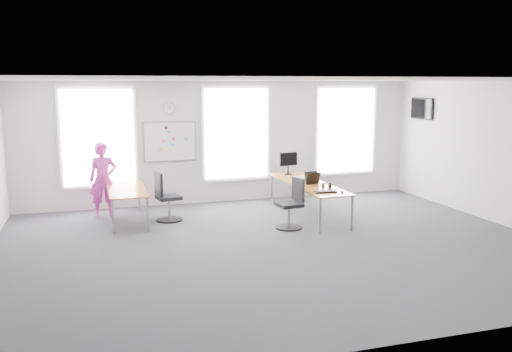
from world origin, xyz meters
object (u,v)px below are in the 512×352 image
object	(u,v)px
desk_left	(127,191)
keyboard	(325,192)
desk_right	(308,185)
person	(103,180)
chair_right	(291,206)
chair_left	(166,200)
headphones	(326,186)
monitor	(288,161)

from	to	relation	value
desk_left	keyboard	xyz separation A→B (m)	(3.83, -1.74, 0.09)
desk_right	person	bearing A→B (deg)	163.42
chair_right	chair_left	xyz separation A→B (m)	(-2.37, 1.34, 0.02)
headphones	monitor	bearing A→B (deg)	96.64
desk_right	desk_left	xyz separation A→B (m)	(-3.91, 0.64, -0.03)
keyboard	monitor	xyz separation A→B (m)	(0.05, 2.28, 0.32)
keyboard	monitor	distance (m)	2.31
person	monitor	xyz separation A→B (m)	(4.34, -0.12, 0.24)
headphones	keyboard	bearing A→B (deg)	-114.76
desk_right	monitor	distance (m)	1.24
desk_right	chair_left	xyz separation A→B (m)	(-3.10, 0.44, -0.23)
desk_left	chair_left	bearing A→B (deg)	-13.44
chair_left	keyboard	size ratio (longest dim) A/B	2.30
chair_right	headphones	world-z (taller)	chair_right
chair_right	monitor	size ratio (longest dim) A/B	1.90
person	keyboard	distance (m)	4.91
desk_left	monitor	distance (m)	3.94
chair_left	headphones	bearing A→B (deg)	-119.20
person	headphones	xyz separation A→B (m)	(4.50, -1.98, -0.03)
chair_right	person	distance (m)	4.26
desk_right	chair_left	size ratio (longest dim) A/B	2.87
desk_right	chair_right	distance (m)	1.18
person	keyboard	bearing A→B (deg)	-31.04
headphones	monitor	distance (m)	1.88
monitor	chair_right	bearing A→B (deg)	-118.67
chair_left	person	size ratio (longest dim) A/B	0.64
chair_right	person	size ratio (longest dim) A/B	0.62
chair_right	keyboard	xyz separation A→B (m)	(0.65, -0.21, 0.30)
chair_right	headphones	size ratio (longest dim) A/B	5.16
desk_right	headphones	xyz separation A→B (m)	(0.13, -0.68, 0.10)
keyboard	monitor	bearing A→B (deg)	92.27
desk_right	person	xyz separation A→B (m)	(-4.37, 1.30, 0.13)
keyboard	headphones	world-z (taller)	headphones
desk_right	monitor	size ratio (longest dim) A/B	5.63
chair_left	monitor	size ratio (longest dim) A/B	1.96
chair_right	chair_left	size ratio (longest dim) A/B	0.97
keyboard	monitor	world-z (taller)	monitor
monitor	chair_left	bearing A→B (deg)	-176.51
chair_left	monitor	distance (m)	3.22
keyboard	person	bearing A→B (deg)	154.24
chair_left	monitor	bearing A→B (deg)	-86.63
desk_right	headphones	size ratio (longest dim) A/B	15.30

